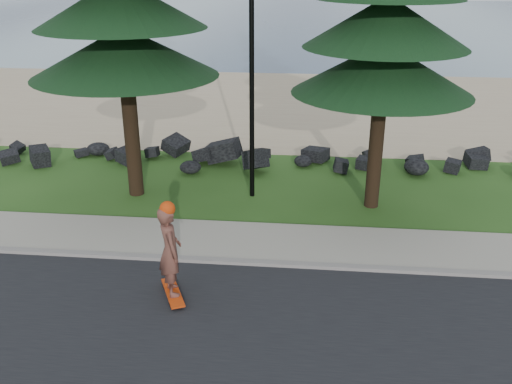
% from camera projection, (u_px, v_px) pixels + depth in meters
% --- Properties ---
extents(ground, '(160.00, 160.00, 0.00)m').
position_uv_depth(ground, '(239.00, 246.00, 14.22)').
color(ground, '#254A17').
rests_on(ground, ground).
extents(road, '(160.00, 7.00, 0.02)m').
position_uv_depth(road, '(206.00, 365.00, 10.09)').
color(road, black).
rests_on(road, ground).
extents(kerb, '(160.00, 0.20, 0.10)m').
position_uv_depth(kerb, '(234.00, 262.00, 13.38)').
color(kerb, gray).
rests_on(kerb, ground).
extents(sidewalk, '(160.00, 2.00, 0.08)m').
position_uv_depth(sidewalk, '(240.00, 240.00, 14.39)').
color(sidewalk, '#A09586').
rests_on(sidewalk, ground).
extents(beach_sand, '(160.00, 15.00, 0.01)m').
position_uv_depth(beach_sand, '(277.00, 104.00, 27.52)').
color(beach_sand, tan).
rests_on(beach_sand, ground).
extents(ocean, '(160.00, 58.00, 0.01)m').
position_uv_depth(ocean, '(299.00, 21.00, 60.98)').
color(ocean, '#354B66').
rests_on(ocean, ground).
extents(seawall_boulders, '(60.00, 2.40, 1.10)m').
position_uv_depth(seawall_boulders, '(260.00, 168.00, 19.36)').
color(seawall_boulders, black).
rests_on(seawall_boulders, ground).
extents(lamp_post, '(0.25, 0.14, 8.14)m').
position_uv_depth(lamp_post, '(252.00, 56.00, 15.55)').
color(lamp_post, black).
rests_on(lamp_post, ground).
extents(skateboarder, '(0.75, 1.19, 2.20)m').
position_uv_depth(skateboarder, '(170.00, 251.00, 11.68)').
color(skateboarder, '#C5370B').
rests_on(skateboarder, ground).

